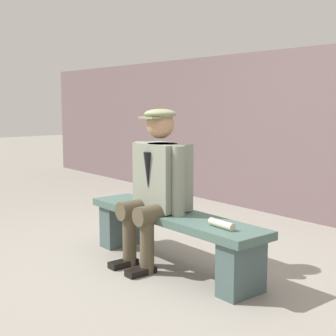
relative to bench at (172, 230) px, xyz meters
name	(u,v)px	position (x,y,z in m)	size (l,w,h in m)	color
ground_plane	(172,266)	(0.00, 0.00, -0.30)	(30.00, 30.00, 0.00)	gray
bench	(172,230)	(0.00, 0.00, 0.00)	(1.79, 0.39, 0.44)	#466259
seated_man	(157,181)	(0.12, 0.05, 0.39)	(0.60, 0.57, 1.26)	gray
rolled_magazine	(222,224)	(-0.59, 0.04, 0.17)	(0.05, 0.05, 0.23)	beige
stadium_wall	(333,136)	(0.00, -2.21, 0.65)	(12.00, 0.24, 1.89)	#6B5759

